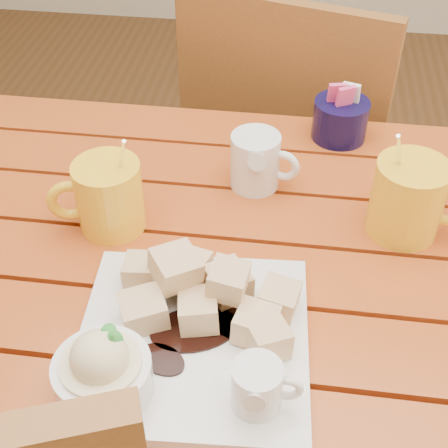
# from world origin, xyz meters

# --- Properties ---
(table) EXTENTS (1.20, 0.79, 0.75)m
(table) POSITION_xyz_m (0.00, 0.00, 0.64)
(table) COLOR #A24814
(table) RESTS_ON ground
(dessert_plate) EXTENTS (0.29, 0.29, 0.11)m
(dessert_plate) POSITION_xyz_m (-0.02, -0.15, 0.78)
(dessert_plate) COLOR white
(dessert_plate) RESTS_ON table
(coffee_mug_left) EXTENTS (0.13, 0.09, 0.16)m
(coffee_mug_left) POSITION_xyz_m (-0.16, 0.06, 0.80)
(coffee_mug_left) COLOR yellow
(coffee_mug_left) RESTS_ON table
(coffee_mug_right) EXTENTS (0.14, 0.10, 0.17)m
(coffee_mug_right) POSITION_xyz_m (0.25, 0.11, 0.81)
(coffee_mug_right) COLOR yellow
(coffee_mug_right) RESTS_ON table
(cream_pitcher) EXTENTS (0.11, 0.09, 0.09)m
(cream_pitcher) POSITION_xyz_m (0.03, 0.19, 0.80)
(cream_pitcher) COLOR white
(cream_pitcher) RESTS_ON table
(sugar_caddy) EXTENTS (0.09, 0.09, 0.10)m
(sugar_caddy) POSITION_xyz_m (0.16, 0.34, 0.79)
(sugar_caddy) COLOR black
(sugar_caddy) RESTS_ON table
(chair_far) EXTENTS (0.53, 0.53, 0.91)m
(chair_far) POSITION_xyz_m (0.08, 0.62, 0.51)
(chair_far) COLOR brown
(chair_far) RESTS_ON ground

